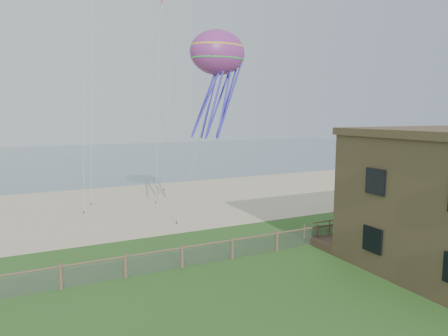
{
  "coord_description": "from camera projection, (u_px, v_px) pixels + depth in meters",
  "views": [
    {
      "loc": [
        -9.95,
        -13.3,
        8.11
      ],
      "look_at": [
        0.46,
        8.0,
        4.93
      ],
      "focal_mm": 32.0,
      "sensor_mm": 36.0,
      "label": 1
    }
  ],
  "objects": [
    {
      "name": "picnic_table",
      "position": [
        348.0,
        239.0,
        24.99
      ],
      "size": [
        1.83,
        1.43,
        0.74
      ],
      "primitive_type": null,
      "rotation": [
        0.0,
        0.0,
        0.06
      ],
      "color": "brown",
      "rests_on": "ground"
    },
    {
      "name": "chainlink_fence",
      "position": [
        232.0,
        249.0,
        22.52
      ],
      "size": [
        36.2,
        0.2,
        1.25
      ],
      "primitive_type": null,
      "color": "brown",
      "rests_on": "ground"
    },
    {
      "name": "octopus_kite",
      "position": [
        218.0,
        83.0,
        26.6
      ],
      "size": [
        4.32,
        3.64,
        7.59
      ],
      "primitive_type": null,
      "rotation": [
        0.0,
        0.0,
        0.32
      ],
      "color": "#E83F24"
    },
    {
      "name": "ground",
      "position": [
        296.0,
        303.0,
        17.25
      ],
      "size": [
        160.0,
        160.0,
        0.0
      ],
      "primitive_type": "plane",
      "color": "#2F581E",
      "rests_on": "ground"
    },
    {
      "name": "ocean",
      "position": [
        88.0,
        157.0,
        76.03
      ],
      "size": [
        160.0,
        68.0,
        0.02
      ],
      "primitive_type": "cube",
      "color": "slate",
      "rests_on": "ground"
    },
    {
      "name": "motel_deck",
      "position": [
        407.0,
        230.0,
        27.33
      ],
      "size": [
        15.0,
        2.0,
        0.5
      ],
      "primitive_type": "cube",
      "color": "brown",
      "rests_on": "ground"
    },
    {
      "name": "sand_beach",
      "position": [
        153.0,
        203.0,
        36.84
      ],
      "size": [
        72.0,
        20.0,
        0.02
      ],
      "primitive_type": "cube",
      "color": "#C4B08D",
      "rests_on": "ground"
    }
  ]
}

